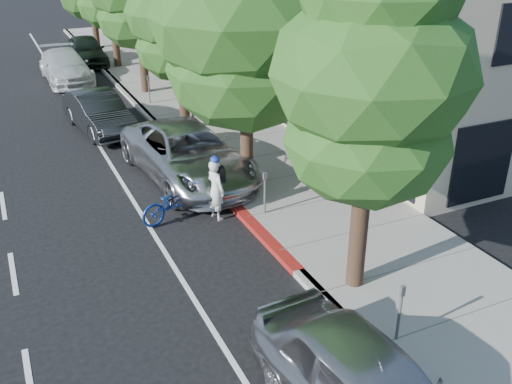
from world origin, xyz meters
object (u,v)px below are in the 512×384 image
street_tree_0 (372,78)px  cyclist (216,190)px  bicycle (174,202)px  pedestrian (203,89)px  silver_suv (188,154)px  street_tree_1 (246,20)px  dark_sedan (99,113)px  street_tree_2 (179,14)px  white_pickup (66,66)px  dark_suv_far (86,50)px

street_tree_0 → cyclist: 6.29m
bicycle → pedestrian: 10.43m
silver_suv → street_tree_1: bearing=-51.9°
silver_suv → dark_sedan: silver_suv is taller
street_tree_0 → bicycle: bearing=118.4°
silver_suv → street_tree_2: bearing=67.8°
silver_suv → white_pickup: 14.83m
street_tree_2 → cyclist: size_ratio=4.09×
bicycle → dark_sedan: dark_sedan is taller
cyclist → bicycle: (-1.10, 0.44, -0.34)m
cyclist → dark_suv_far: cyclist is taller
street_tree_2 → white_pickup: bearing=106.9°
street_tree_0 → bicycle: size_ratio=3.70×
cyclist → dark_suv_far: 21.21m
street_tree_0 → pedestrian: (1.70, 14.44, -3.96)m
street_tree_1 → pedestrian: bearing=78.6°
street_tree_1 → silver_suv: size_ratio=1.38×
street_tree_0 → pedestrian: street_tree_0 is taller
white_pickup → pedestrian: 9.15m
street_tree_1 → pedestrian: 9.60m
silver_suv → street_tree_0: bearing=-84.3°
street_tree_0 → cyclist: street_tree_0 is taller
dark_sedan → street_tree_2: bearing=-33.9°
cyclist → street_tree_2: bearing=-26.4°
street_tree_1 → bicycle: street_tree_1 is taller
street_tree_0 → dark_sedan: bearing=102.9°
street_tree_1 → dark_sedan: size_ratio=1.82×
silver_suv → dark_sedan: (-1.70, 6.01, -0.09)m
street_tree_2 → white_pickup: (-3.10, 10.23, -3.78)m
street_tree_0 → pedestrian: 15.07m
silver_suv → dark_sedan: 6.25m
street_tree_2 → dark_sedan: 5.13m
street_tree_0 → dark_suv_far: size_ratio=1.60×
street_tree_0 → street_tree_2: bearing=90.0°
dark_sedan → pedestrian: 4.89m
street_tree_2 → white_pickup: size_ratio=1.34×
dark_sedan → dark_suv_far: size_ratio=0.97×
cyclist → bicycle: 1.23m
street_tree_2 → dark_suv_far: bearing=95.8°
dark_sedan → cyclist: bearing=-88.5°
street_tree_2 → bicycle: bearing=-111.1°
cyclist → silver_suv: cyclist is taller
bicycle → pedestrian: pedestrian is taller
street_tree_1 → street_tree_2: size_ratio=1.17×
silver_suv → dark_suv_far: (0.00, 18.28, -0.03)m
street_tree_0 → bicycle: 7.16m
cyclist → dark_sedan: (-1.50, 8.95, -0.12)m
dark_suv_far → dark_sedan: bearing=-97.4°
white_pickup → dark_sedan: bearing=-91.4°
street_tree_0 → dark_sedan: street_tree_0 is taller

